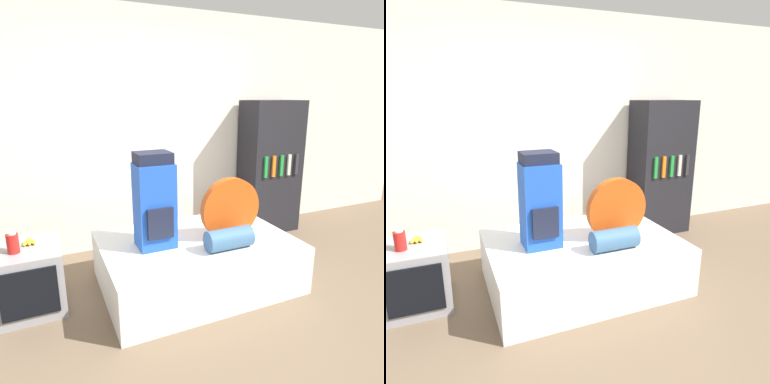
# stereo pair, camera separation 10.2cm
# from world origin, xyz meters

# --- Properties ---
(ground_plane) EXTENTS (16.00, 16.00, 0.00)m
(ground_plane) POSITION_xyz_m (0.00, 0.00, 0.00)
(ground_plane) COLOR brown
(wall_back) EXTENTS (8.00, 0.05, 2.60)m
(wall_back) POSITION_xyz_m (0.00, 2.05, 1.30)
(wall_back) COLOR silver
(wall_back) RESTS_ON ground_plane
(bed) EXTENTS (1.69, 1.18, 0.44)m
(bed) POSITION_xyz_m (0.04, 0.90, 0.22)
(bed) COLOR white
(bed) RESTS_ON ground_plane
(backpack) EXTENTS (0.31, 0.29, 0.82)m
(backpack) POSITION_xyz_m (-0.34, 0.92, 0.84)
(backpack) COLOR blue
(backpack) RESTS_ON bed
(tent_bag) EXTENTS (0.56, 0.08, 0.56)m
(tent_bag) POSITION_xyz_m (0.33, 0.81, 0.72)
(tent_bag) COLOR #D14C14
(tent_bag) RESTS_ON bed
(sleeping_roll) EXTENTS (0.40, 0.18, 0.18)m
(sleeping_roll) POSITION_xyz_m (0.21, 0.61, 0.53)
(sleeping_roll) COLOR #3D668E
(sleeping_roll) RESTS_ON bed
(television) EXTENTS (0.51, 0.58, 0.53)m
(television) POSITION_xyz_m (-1.36, 1.11, 0.27)
(television) COLOR #939399
(television) RESTS_ON ground_plane
(canister) EXTENTS (0.09, 0.09, 0.17)m
(canister) POSITION_xyz_m (-1.44, 1.04, 0.61)
(canister) COLOR red
(canister) RESTS_ON television
(banana_bunch) EXTENTS (0.11, 0.15, 0.04)m
(banana_bunch) POSITION_xyz_m (-1.33, 1.18, 0.55)
(banana_bunch) COLOR yellow
(banana_bunch) RESTS_ON television
(bookshelf) EXTENTS (0.71, 0.45, 1.64)m
(bookshelf) POSITION_xyz_m (1.46, 1.76, 0.82)
(bookshelf) COLOR black
(bookshelf) RESTS_ON ground_plane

